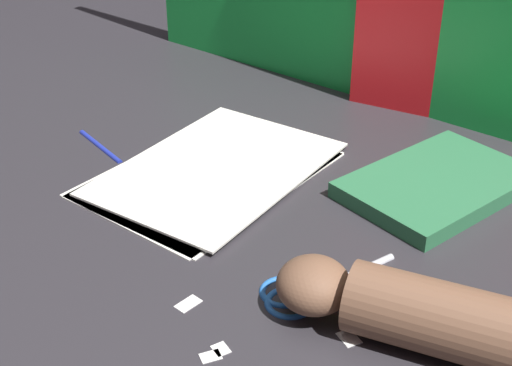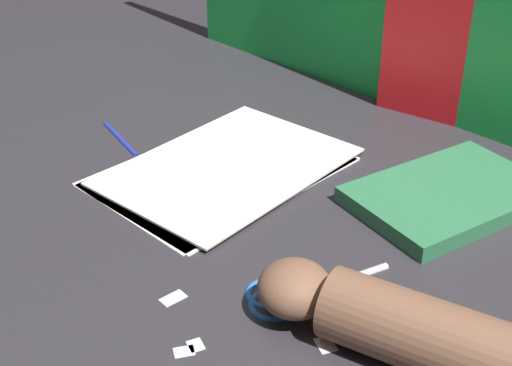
% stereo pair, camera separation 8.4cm
% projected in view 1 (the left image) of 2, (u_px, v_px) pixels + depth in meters
% --- Properties ---
extents(ground_plane, '(6.00, 6.00, 0.00)m').
position_uv_depth(ground_plane, '(247.00, 218.00, 0.89)').
color(ground_plane, '#2D2B30').
extents(paper_stack, '(0.25, 0.35, 0.01)m').
position_uv_depth(paper_stack, '(212.00, 171.00, 0.98)').
color(paper_stack, white).
rests_on(paper_stack, ground_plane).
extents(book_closed, '(0.22, 0.28, 0.02)m').
position_uv_depth(book_closed, '(438.00, 184.00, 0.94)').
color(book_closed, '#2D7247').
rests_on(book_closed, ground_plane).
extents(scissors, '(0.16, 0.17, 0.01)m').
position_uv_depth(scissors, '(310.00, 290.00, 0.76)').
color(scissors, silver).
rests_on(scissors, ground_plane).
extents(hand_forearm, '(0.31, 0.13, 0.07)m').
position_uv_depth(hand_forearm, '(432.00, 316.00, 0.67)').
color(hand_forearm, brown).
rests_on(hand_forearm, ground_plane).
extents(paper_scrap_near, '(0.02, 0.02, 0.00)m').
position_uv_depth(paper_scrap_near, '(211.00, 356.00, 0.68)').
color(paper_scrap_near, white).
rests_on(paper_scrap_near, ground_plane).
extents(paper_scrap_mid, '(0.02, 0.03, 0.00)m').
position_uv_depth(paper_scrap_mid, '(188.00, 303.00, 0.74)').
color(paper_scrap_mid, white).
rests_on(paper_scrap_mid, ground_plane).
extents(paper_scrap_far, '(0.02, 0.02, 0.00)m').
position_uv_depth(paper_scrap_far, '(221.00, 349.00, 0.69)').
color(paper_scrap_far, white).
rests_on(paper_scrap_far, ground_plane).
extents(paper_scrap_side, '(0.03, 0.03, 0.00)m').
position_uv_depth(paper_scrap_side, '(349.00, 338.00, 0.70)').
color(paper_scrap_side, white).
rests_on(paper_scrap_side, ground_plane).
extents(pen, '(0.12, 0.04, 0.01)m').
position_uv_depth(pen, '(100.00, 145.00, 1.05)').
color(pen, '#2333B2').
rests_on(pen, ground_plane).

